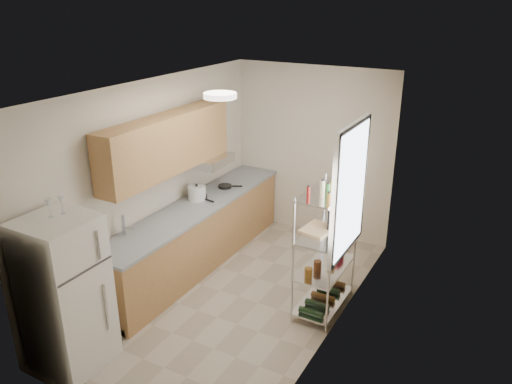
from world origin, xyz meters
TOP-DOWN VIEW (x-y plane):
  - room at (0.00, 0.00)m, footprint 2.52×4.42m
  - counter_run at (-0.92, 0.44)m, footprint 0.63×3.51m
  - upper_cabinets at (-1.05, 0.10)m, footprint 0.33×2.20m
  - range_hood at (-1.00, 0.90)m, footprint 0.50×0.60m
  - window at (1.23, 0.35)m, footprint 0.06×1.00m
  - bakers_rack at (1.00, 0.30)m, footprint 0.45×0.90m
  - ceiling_dome at (0.00, -0.30)m, footprint 0.34×0.34m
  - refrigerator at (-0.87, -1.81)m, footprint 0.66×0.66m
  - wine_glass_a at (-0.90, -1.67)m, footprint 0.06×0.06m
  - wine_glass_b at (-0.93, -1.79)m, footprint 0.07×0.07m
  - rice_cooker at (-1.01, 0.60)m, footprint 0.24×0.24m
  - frying_pan_large at (-1.02, 0.64)m, footprint 0.30×0.30m
  - frying_pan_small at (-0.92, 1.17)m, footprint 0.26×0.26m
  - cutting_board at (0.89, 0.30)m, footprint 0.35×0.42m
  - espresso_machine at (1.09, 0.44)m, footprint 0.18×0.27m
  - storage_bag at (1.04, 0.63)m, footprint 0.12×0.15m

SIDE VIEW (x-z plane):
  - counter_run at x=-0.92m, z-range 0.00..0.90m
  - storage_bag at x=1.04m, z-range 0.56..0.72m
  - refrigerator at x=-0.87m, z-range 0.00..1.60m
  - frying_pan_small at x=-0.92m, z-range 0.90..0.94m
  - frying_pan_large at x=-1.02m, z-range 0.90..0.94m
  - rice_cooker at x=-1.01m, z-range 0.90..1.10m
  - cutting_board at x=0.89m, z-range 1.01..1.04m
  - bakers_rack at x=1.00m, z-range 0.24..1.97m
  - espresso_machine at x=1.09m, z-range 1.01..1.32m
  - room at x=0.00m, z-range -0.01..2.61m
  - range_hood at x=-1.00m, z-range 1.33..1.45m
  - window at x=1.23m, z-range 0.82..2.28m
  - wine_glass_a at x=-0.90m, z-range 1.60..1.78m
  - wine_glass_b at x=-0.93m, z-range 1.60..1.79m
  - upper_cabinets at x=-1.05m, z-range 1.45..2.17m
  - ceiling_dome at x=0.00m, z-range 2.54..2.60m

